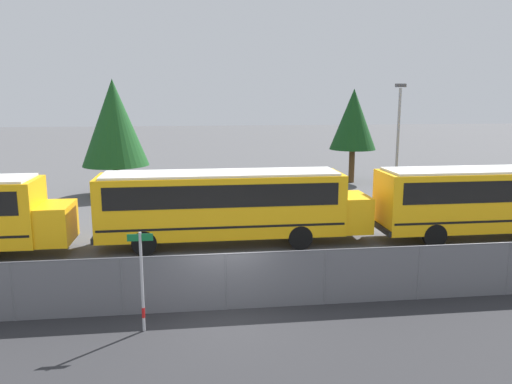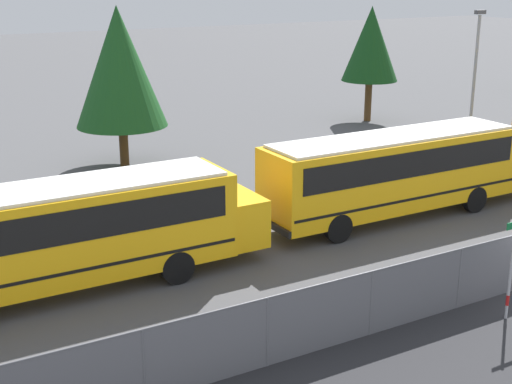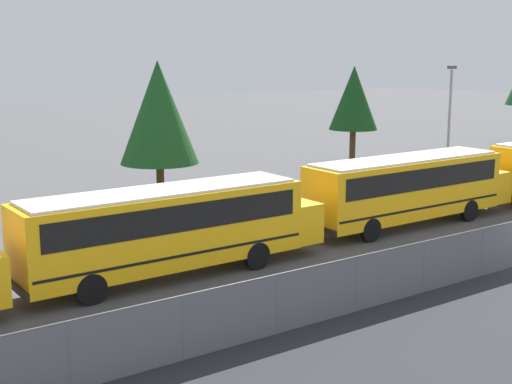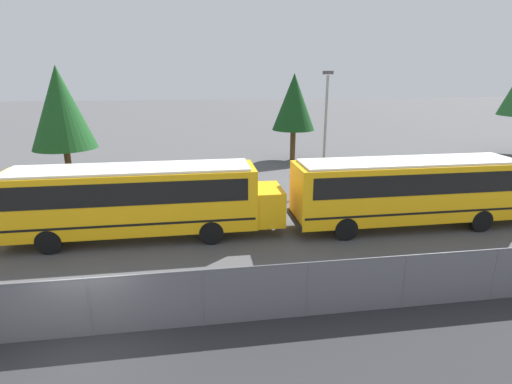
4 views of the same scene
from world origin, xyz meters
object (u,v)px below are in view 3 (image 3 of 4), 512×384
at_px(tree_1, 159,112).
at_px(tree_0, 354,98).
at_px(light_pole, 449,119).
at_px(school_bus_1, 170,224).
at_px(school_bus_2, 410,185).

bearing_deg(tree_1, tree_0, 9.36).
bearing_deg(light_pole, tree_1, 160.70).
xyz_separation_m(school_bus_1, light_pole, (23.42, 6.84, 2.05)).
distance_m(light_pole, tree_1, 18.09).
bearing_deg(tree_1, school_bus_2, -62.19).
height_order(school_bus_2, tree_1, tree_1).
relative_size(school_bus_1, light_pole, 1.66).
relative_size(school_bus_1, school_bus_2, 1.00).
bearing_deg(tree_1, light_pole, -19.30).
height_order(tree_0, tree_1, tree_1).
distance_m(school_bus_1, tree_0, 28.44).
bearing_deg(tree_0, school_bus_2, -124.87).
distance_m(school_bus_1, light_pole, 24.48).
xyz_separation_m(school_bus_2, tree_0, (10.65, 15.28, 2.85)).
relative_size(tree_0, tree_1, 0.93).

